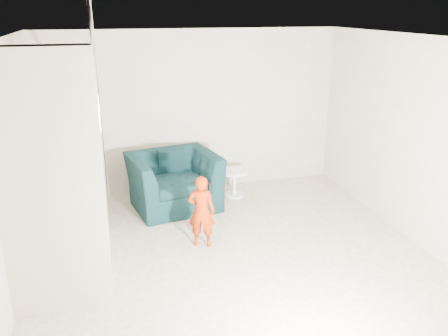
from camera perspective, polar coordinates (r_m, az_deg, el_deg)
The scene contains 13 objects.
floor at distance 6.00m, azimuth 1.53°, elevation -11.46°, with size 5.50×5.50×0.00m, color gray.
ceiling at distance 5.19m, azimuth 1.79°, elevation 15.24°, with size 5.50×5.50×0.00m, color silver.
back_wall at distance 8.03m, azimuth -3.85°, elevation 6.76°, with size 5.00×5.00×0.00m, color #AEA18E.
front_wall at distance 3.14m, azimuth 16.21°, elevation -14.27°, with size 5.00×5.00×0.00m, color #AEA18E.
left_wall at distance 5.35m, azimuth -25.04°, elevation -1.25°, with size 5.50×5.50×0.00m, color #AEA18E.
right_wall at distance 6.57m, azimuth 23.12°, elevation 2.52°, with size 5.50×5.50×0.00m, color #AEA18E.
armchair at distance 7.49m, azimuth -6.05°, elevation -1.56°, with size 1.31×1.15×0.85m, color black.
toddler at distance 6.22m, azimuth -2.72°, elevation -5.23°, with size 0.36×0.23×0.98m, color #981904.
side_table at distance 7.90m, azimuth 1.24°, elevation -1.28°, with size 0.46×0.46×0.46m.
staircase at distance 5.92m, azimuth -18.90°, elevation -2.76°, with size 1.02×3.03×3.62m.
cushion at distance 7.70m, azimuth -6.41°, elevation 0.89°, with size 0.41×0.12×0.39m, color black.
throw at distance 7.29m, azimuth -10.21°, elevation -1.42°, with size 0.04×0.43×0.48m, color black.
phone at distance 6.05m, azimuth -1.82°, elevation -2.22°, with size 0.02×0.05×0.10m, color black.
Camera 1 is at (-1.45, -4.97, 3.02)m, focal length 38.00 mm.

